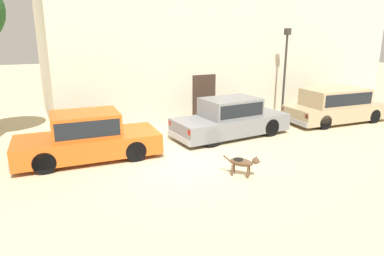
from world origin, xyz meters
TOP-DOWN VIEW (x-y plane):
  - ground_plane at (0.00, 0.00)m, footprint 80.00×80.00m
  - parked_sedan_nearest at (-2.47, 1.36)m, footprint 4.53×2.06m
  - parked_sedan_second at (2.79, 1.45)m, footprint 4.63×1.93m
  - parked_sedan_third at (8.09, 1.25)m, footprint 4.82×2.14m
  - apartment_block at (5.41, 6.79)m, footprint 17.14×6.33m
  - stray_dog_spotted at (1.02, -1.93)m, footprint 0.75×0.85m
  - street_lamp at (6.45, 2.78)m, footprint 0.22×0.22m

SIDE VIEW (x-z plane):
  - ground_plane at x=0.00m, z-range 0.00..0.00m
  - stray_dog_spotted at x=1.02m, z-range 0.09..0.72m
  - parked_sedan_second at x=2.79m, z-range -0.01..1.45m
  - parked_sedan_nearest at x=-2.47m, z-range -0.01..1.46m
  - parked_sedan_third at x=8.09m, z-range 0.03..1.51m
  - street_lamp at x=6.45m, z-range 0.54..4.54m
  - apartment_block at x=5.41m, z-range 0.00..9.31m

